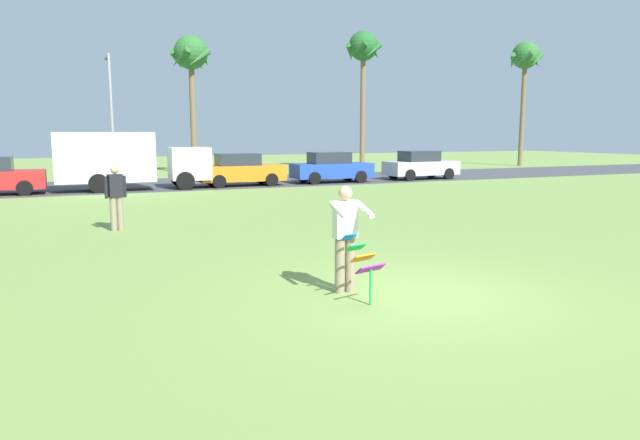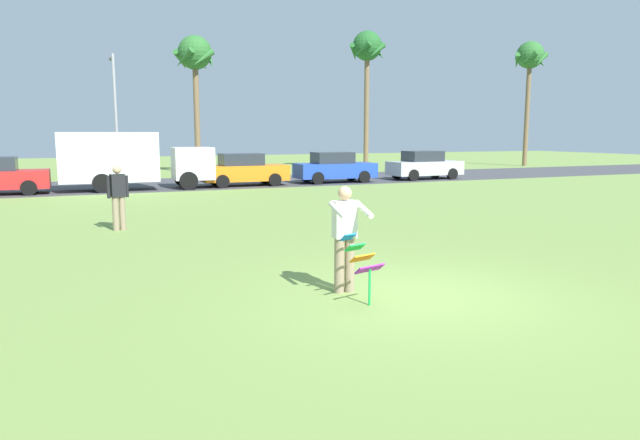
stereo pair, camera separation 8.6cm
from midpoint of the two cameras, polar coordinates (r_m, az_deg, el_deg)
ground_plane at (r=9.39m, az=10.03°, el=-7.34°), size 120.00×120.00×0.00m
road_strip at (r=30.40m, az=-13.71°, el=3.51°), size 120.00×8.00×0.01m
person_kite_flyer at (r=9.19m, az=2.77°, el=-1.49°), size 0.56×0.67×1.73m
kite_held at (r=8.71m, az=4.49°, el=-3.93°), size 0.53×0.70×1.03m
parked_truck_white_box at (r=27.60m, az=-18.40°, el=5.76°), size 6.77×2.30×2.62m
parked_car_orange at (r=28.60m, az=-7.51°, el=4.92°), size 4.20×1.84×1.60m
parked_car_blue at (r=30.31m, az=1.54°, el=5.20°), size 4.24×1.92×1.60m
parked_car_silver at (r=33.03m, az=10.39°, el=5.34°), size 4.24×1.91×1.60m
palm_tree_right_near at (r=38.02m, az=-12.25°, el=15.39°), size 2.58×2.71×8.62m
palm_tree_centre_far at (r=43.01m, az=4.76°, el=16.24°), size 2.58×2.71×9.84m
palm_tree_far_left at (r=49.44m, az=20.16°, el=14.60°), size 2.58×2.71×9.71m
streetlight_pole at (r=35.23m, az=-19.61°, el=10.43°), size 0.24×1.65×7.00m
person_walker_near at (r=16.10m, az=-19.28°, el=2.31°), size 0.56×0.30×1.73m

